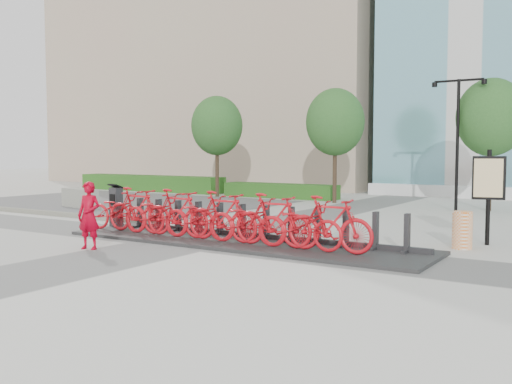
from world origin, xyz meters
The scene contains 26 objects.
ground centered at (0.00, 0.00, 0.00)m, with size 120.00×120.00×0.00m, color beige.
gravel_patch centered at (-10.00, 7.00, 0.01)m, with size 14.00×14.00×0.00m, color #4E4E4E.
curb centered at (-10.00, 1.90, 0.07)m, with size 14.00×0.25×0.15m, color slate.
hedge_a centered at (-14.00, 13.50, 0.45)m, with size 10.00×1.40×0.90m, color #1D4517.
hedge_b centered at (-5.00, 13.20, 0.35)m, with size 6.00×1.20×0.70m, color #1D4517.
tree_0 centered at (-8.00, 12.00, 3.59)m, with size 2.60×2.60×5.10m.
tree_1 centered at (-1.50, 12.00, 3.59)m, with size 2.60×2.60×5.10m.
tree_2 centered at (5.00, 12.00, 3.59)m, with size 2.60×2.60×5.10m.
streetlamp centered at (4.00, 11.00, 3.13)m, with size 2.00×0.20×5.00m.
dock_pad centered at (1.30, 0.30, 0.04)m, with size 9.60×2.40×0.08m, color #2A2A2A.
dock_rail_posts centered at (1.36, 0.77, 0.51)m, with size 8.02×0.50×0.85m, color #282729, non-canonical shape.
bike_0 centered at (-2.60, -0.05, 0.63)m, with size 0.73×2.11×1.11m, color red.
bike_1 centered at (-1.88, -0.05, 0.69)m, with size 0.58×2.05×1.23m, color red.
bike_2 centered at (-1.16, -0.05, 0.63)m, with size 0.73×2.11×1.11m, color red.
bike_3 centered at (-0.44, -0.05, 0.69)m, with size 0.58×2.05×1.23m, color red.
bike_4 centered at (0.28, -0.05, 0.63)m, with size 0.73×2.11×1.11m, color red.
bike_5 centered at (1.00, -0.05, 0.69)m, with size 0.58×2.05×1.23m, color red.
bike_6 centered at (1.72, -0.05, 0.63)m, with size 0.73×2.11×1.11m, color red.
bike_7 centered at (2.44, -0.05, 0.69)m, with size 0.58×2.05×1.23m, color red.
bike_8 centered at (3.16, -0.05, 0.63)m, with size 0.73×2.11×1.11m, color red.
bike_9 centered at (3.88, -0.05, 0.69)m, with size 0.58×2.05×1.23m, color red.
kiosk centered at (-3.38, 0.65, 0.68)m, with size 0.41×0.35×1.25m.
worker_red centered at (-1.21, -2.28, 0.79)m, with size 0.58×0.38×1.58m, color #A40016.
construction_barrel centered at (6.13, 2.45, 0.44)m, with size 0.46×0.46×0.88m, color #EE6400.
jersey_barrier centered at (-9.41, 4.42, 0.39)m, with size 2.01×0.55×0.78m, color gray.
map_sign centered at (6.52, 3.33, 1.54)m, with size 0.76×0.32×2.33m.
Camera 1 is at (9.14, -11.33, 2.26)m, focal length 40.00 mm.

